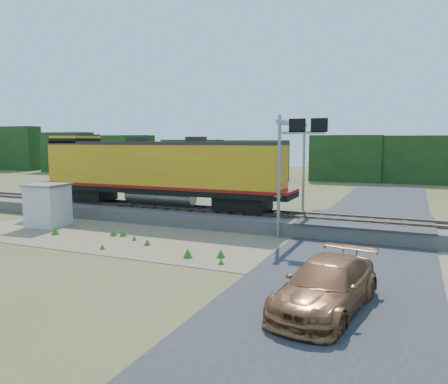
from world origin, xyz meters
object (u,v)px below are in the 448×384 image
at_px(locomotive, 156,170).
at_px(signal_gantry, 296,145).
at_px(shed, 48,205).
at_px(car, 326,286).

relative_size(locomotive, signal_gantry, 2.80).
height_order(locomotive, signal_gantry, signal_gantry).
relative_size(shed, car, 0.49).
distance_m(shed, car, 19.36).
xyz_separation_m(locomotive, signal_gantry, (9.71, -0.65, 1.67)).
relative_size(locomotive, car, 3.40).
bearing_deg(locomotive, shed, -131.17).
distance_m(shed, signal_gantry, 15.39).
xyz_separation_m(locomotive, car, (13.62, -11.89, -2.52)).
height_order(shed, signal_gantry, signal_gantry).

